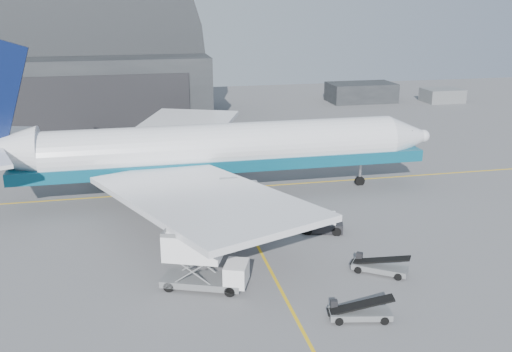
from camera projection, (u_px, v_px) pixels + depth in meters
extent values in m
plane|color=#565659|center=(266.00, 262.00, 48.29)|extent=(200.00, 200.00, 0.00)
cube|color=gold|center=(227.00, 188.00, 66.93)|extent=(80.00, 0.25, 0.02)
cube|color=gold|center=(272.00, 273.00, 46.42)|extent=(0.25, 40.00, 0.02)
cube|color=black|center=(65.00, 87.00, 102.63)|extent=(50.00, 28.00, 12.00)
cube|color=black|center=(56.00, 107.00, 89.78)|extent=(42.00, 0.40, 9.50)
cube|color=black|center=(361.00, 102.00, 123.15)|extent=(14.00, 8.00, 4.00)
cube|color=slate|center=(442.00, 102.00, 122.88)|extent=(8.00, 6.00, 2.80)
cylinder|color=white|center=(225.00, 147.00, 63.20)|extent=(38.99, 5.20, 5.20)
cone|color=white|center=(407.00, 137.00, 67.66)|extent=(4.77, 5.20, 5.20)
sphere|color=white|center=(423.00, 136.00, 68.10)|extent=(1.52, 1.52, 1.52)
cone|color=white|center=(0.00, 153.00, 58.27)|extent=(7.58, 5.20, 5.20)
cube|color=black|center=(397.00, 132.00, 67.20)|extent=(2.82, 2.38, 0.76)
cube|color=#0B4A61|center=(225.00, 161.00, 63.70)|extent=(45.49, 5.25, 1.30)
cube|color=white|center=(200.00, 197.00, 50.53)|extent=(19.97, 26.56, 1.58)
cube|color=white|center=(176.00, 132.00, 74.77)|extent=(19.97, 26.56, 1.58)
cube|color=white|center=(3.00, 136.00, 62.51)|extent=(6.63, 9.07, 0.38)
cylinder|color=gray|center=(229.00, 197.00, 55.74)|extent=(5.63, 2.92, 2.92)
cylinder|color=gray|center=(206.00, 152.00, 71.90)|extent=(5.63, 2.92, 2.92)
cylinder|color=#A5A5AA|center=(360.00, 173.00, 67.74)|extent=(0.30, 0.30, 3.03)
cylinder|color=black|center=(360.00, 181.00, 68.05)|extent=(1.19, 0.38, 1.19)
cylinder|color=black|center=(211.00, 201.00, 61.03)|extent=(1.41, 0.49, 1.41)
cylinder|color=black|center=(203.00, 182.00, 67.50)|extent=(1.41, 0.49, 1.41)
cube|color=slate|center=(202.00, 281.00, 43.94)|extent=(6.65, 4.53, 0.51)
cube|color=silver|center=(236.00, 273.00, 43.30)|extent=(2.39, 2.80, 1.65)
cube|color=black|center=(246.00, 271.00, 43.11)|extent=(0.78, 1.85, 0.93)
cube|color=silver|center=(193.00, 245.00, 43.15)|extent=(4.96, 3.96, 2.06)
cylinder|color=black|center=(230.00, 291.00, 42.62)|extent=(0.88, 0.59, 0.82)
cylinder|color=black|center=(235.00, 278.00, 44.65)|extent=(0.88, 0.59, 0.82)
cylinder|color=black|center=(169.00, 287.00, 43.31)|extent=(0.88, 0.59, 0.82)
cylinder|color=black|center=(177.00, 274.00, 45.35)|extent=(0.88, 0.59, 0.82)
cube|color=black|center=(322.00, 226.00, 54.59)|extent=(4.38, 3.24, 0.88)
cube|color=silver|center=(328.00, 218.00, 54.30)|extent=(1.84, 2.09, 0.88)
cylinder|color=black|center=(337.00, 232.00, 53.58)|extent=(0.94, 0.59, 0.88)
cylinder|color=black|center=(336.00, 224.00, 55.44)|extent=(0.94, 0.59, 0.88)
cylinder|color=black|center=(307.00, 231.00, 53.82)|extent=(0.94, 0.59, 0.88)
cylinder|color=black|center=(308.00, 223.00, 55.68)|extent=(0.94, 0.59, 0.88)
cube|color=slate|center=(360.00, 314.00, 39.55)|extent=(4.50, 2.26, 0.44)
cube|color=black|center=(361.00, 305.00, 39.35)|extent=(4.68, 1.83, 1.25)
cube|color=black|center=(334.00, 304.00, 39.88)|extent=(0.55, 0.48, 0.59)
cylinder|color=black|center=(385.00, 321.00, 38.97)|extent=(0.62, 0.35, 0.59)
cylinder|color=black|center=(380.00, 310.00, 40.28)|extent=(0.62, 0.35, 0.59)
cylinder|color=black|center=(339.00, 321.00, 38.91)|extent=(0.62, 0.35, 0.59)
cylinder|color=black|center=(336.00, 311.00, 40.21)|extent=(0.62, 0.35, 0.59)
cube|color=slate|center=(380.00, 268.00, 46.25)|extent=(4.48, 3.73, 0.45)
cube|color=black|center=(380.00, 260.00, 46.04)|extent=(4.44, 3.48, 1.28)
cube|color=black|center=(359.00, 256.00, 47.23)|extent=(0.64, 0.61, 0.60)
cylinder|color=black|center=(398.00, 277.00, 45.10)|extent=(0.64, 0.55, 0.60)
cylinder|color=black|center=(401.00, 269.00, 46.34)|extent=(0.64, 0.55, 0.60)
cylinder|color=black|center=(358.00, 270.00, 46.25)|extent=(0.64, 0.55, 0.60)
cylinder|color=black|center=(362.00, 263.00, 47.49)|extent=(0.64, 0.55, 0.60)
cube|color=#E44107|center=(212.00, 260.00, 48.65)|extent=(0.38, 0.38, 0.03)
cone|color=#E44107|center=(212.00, 257.00, 48.57)|extent=(0.38, 0.38, 0.55)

